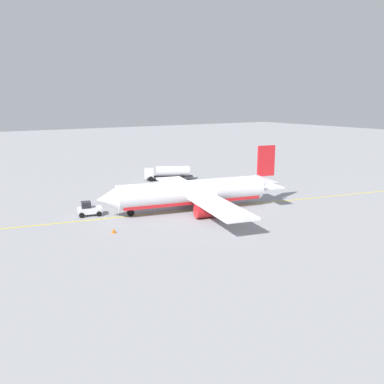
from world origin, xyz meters
name	(u,v)px	position (x,y,z in m)	size (l,w,h in m)	color
ground_plane	(192,210)	(0.00, 0.00, 0.00)	(400.00, 400.00, 0.00)	#939399
airplane	(195,193)	(-0.45, 0.10, 2.79)	(31.65, 32.21, 9.95)	white
fuel_tanker	(168,172)	(-9.61, -24.46, 1.73)	(10.62, 7.22, 3.15)	#2D2D33
pushback_tug	(89,209)	(15.09, -5.95, 1.01)	(3.98, 3.07, 2.20)	silver
refueling_worker	(174,185)	(-5.99, -15.72, 0.82)	(0.63, 0.58, 1.71)	navy
safety_cone_nose	(90,209)	(14.07, -8.30, 0.31)	(0.56, 0.56, 0.63)	#F2590F
safety_cone_wingtip	(114,231)	(15.27, 4.23, 0.33)	(0.60, 0.60, 0.67)	#F2590F
taxi_line_marking	(192,210)	(0.00, 0.00, 0.01)	(85.91, 0.30, 0.01)	yellow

